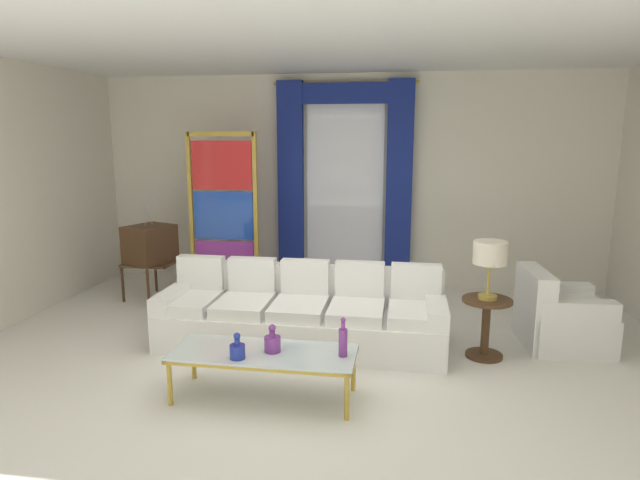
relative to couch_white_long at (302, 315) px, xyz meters
name	(u,v)px	position (x,y,z in m)	size (l,w,h in m)	color
ground_plane	(311,367)	(0.19, -0.58, -0.31)	(16.00, 16.00, 0.00)	silver
wall_rear	(348,181)	(0.19, 2.48, 1.19)	(8.00, 0.12, 3.00)	silver
ceiling_slab	(324,46)	(0.19, 0.22, 2.71)	(8.00, 7.60, 0.04)	white
curtained_window	(344,165)	(0.16, 2.32, 1.43)	(2.00, 0.17, 2.70)	white
couch_white_long	(302,315)	(0.00, 0.00, 0.00)	(2.92, 0.93, 0.86)	white
coffee_table	(264,355)	(-0.08, -1.23, 0.07)	(1.52, 0.57, 0.41)	silver
bottle_blue_decanter	(237,350)	(-0.25, -1.40, 0.18)	(0.12, 0.12, 0.22)	navy
bottle_crystal_tall	(272,342)	(-0.01, -1.22, 0.18)	(0.13, 0.13, 0.23)	#753384
bottle_amber_squat	(343,341)	(0.57, -1.22, 0.24)	(0.07, 0.07, 0.33)	#753384
vintage_tv	(150,246)	(-2.28, 1.20, 0.42)	(0.69, 0.73, 1.35)	#472D19
armchair_white	(558,319)	(2.62, 0.38, -0.02)	(0.87, 0.87, 0.80)	white
stained_glass_divider	(223,219)	(-1.37, 1.54, 0.75)	(0.95, 0.05, 2.20)	gold
peacock_figurine	(249,287)	(-0.95, 1.22, -0.09)	(0.44, 0.60, 0.50)	beige
round_side_table	(486,322)	(1.84, -0.06, 0.05)	(0.48, 0.48, 0.59)	#472D19
table_lamp_brass	(490,255)	(1.84, -0.06, 0.72)	(0.32, 0.32, 0.57)	#B29338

